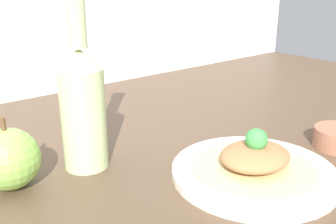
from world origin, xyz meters
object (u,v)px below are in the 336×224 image
at_px(plate, 254,171).
at_px(cider_bottle, 83,103).
at_px(plated_food, 255,158).
at_px(apple, 8,159).

relative_size(plate, cider_bottle, 0.89).
bearing_deg(cider_bottle, plate, -46.98).
bearing_deg(plate, plated_food, 45.00).
height_order(plate, plated_food, plated_food).
distance_m(plate, cider_bottle, 0.27).
xyz_separation_m(plate, apple, (-0.28, 0.19, 0.03)).
height_order(plated_food, apple, apple).
height_order(plated_food, cider_bottle, cider_bottle).
xyz_separation_m(plated_food, apple, (-0.28, 0.19, 0.01)).
bearing_deg(plated_food, apple, 146.01).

